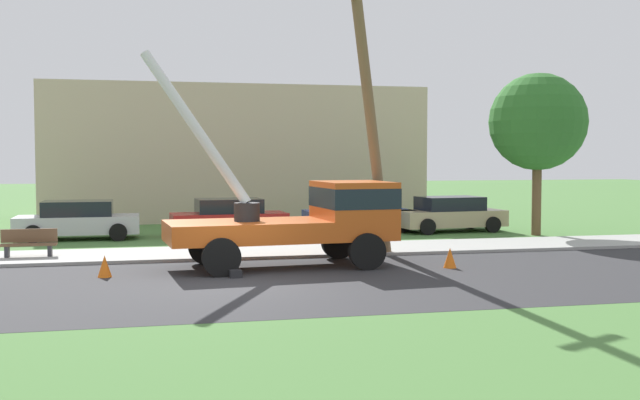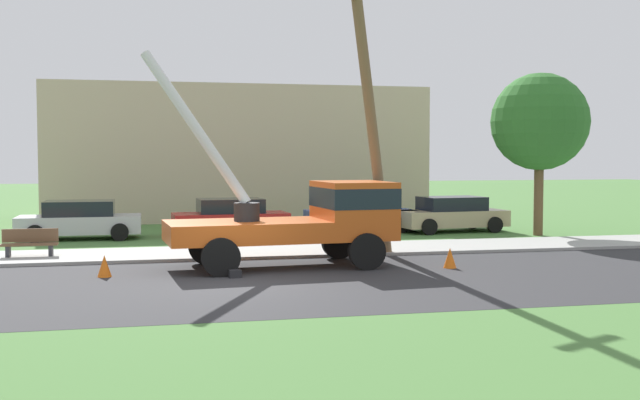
% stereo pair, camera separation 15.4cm
% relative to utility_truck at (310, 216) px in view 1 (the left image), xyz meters
% --- Properties ---
extents(ground_plane, '(120.00, 120.00, 0.00)m').
position_rel_utility_truck_xyz_m(ground_plane, '(-2.29, 9.33, -1.41)').
color(ground_plane, '#477538').
extents(road_asphalt, '(80.00, 8.38, 0.01)m').
position_rel_utility_truck_xyz_m(road_asphalt, '(-2.29, -2.67, -1.40)').
color(road_asphalt, '#2B2B2D').
rests_on(road_asphalt, ground).
extents(sidewalk_strip, '(80.00, 3.16, 0.10)m').
position_rel_utility_truck_xyz_m(sidewalk_strip, '(-2.29, 3.10, -1.36)').
color(sidewalk_strip, '#9E9E99').
rests_on(sidewalk_strip, ground).
extents(utility_truck, '(6.93, 3.24, 5.98)m').
position_rel_utility_truck_xyz_m(utility_truck, '(0.00, 0.00, 0.00)').
color(utility_truck, '#C65119').
rests_on(utility_truck, ground).
extents(leaning_utility_pole, '(2.31, 2.13, 8.83)m').
position_rel_utility_truck_xyz_m(leaning_utility_pole, '(2.06, 1.10, 3.13)').
color(leaning_utility_pole, brown).
rests_on(leaning_utility_pole, ground).
extents(traffic_cone_ahead, '(0.36, 0.36, 0.56)m').
position_rel_utility_truck_xyz_m(traffic_cone_ahead, '(3.66, -1.30, -1.13)').
color(traffic_cone_ahead, orange).
rests_on(traffic_cone_ahead, ground).
extents(traffic_cone_behind, '(0.36, 0.36, 0.56)m').
position_rel_utility_truck_xyz_m(traffic_cone_behind, '(-5.50, -0.83, -1.13)').
color(traffic_cone_behind, orange).
rests_on(traffic_cone_behind, ground).
extents(parked_sedan_silver, '(4.40, 2.03, 1.42)m').
position_rel_utility_truck_xyz_m(parked_sedan_silver, '(-6.85, 8.59, -0.70)').
color(parked_sedan_silver, '#B7B7BF').
rests_on(parked_sedan_silver, ground).
extents(parked_sedan_red, '(4.49, 2.17, 1.42)m').
position_rel_utility_truck_xyz_m(parked_sedan_red, '(-1.27, 8.77, -0.70)').
color(parked_sedan_red, '#B21E1E').
rests_on(parked_sedan_red, ground).
extents(parked_sedan_blue, '(4.41, 2.03, 1.42)m').
position_rel_utility_truck_xyz_m(parked_sedan_blue, '(4.04, 9.07, -0.70)').
color(parked_sedan_blue, '#263F99').
rests_on(parked_sedan_blue, ground).
extents(parked_sedan_tan, '(4.55, 2.29, 1.42)m').
position_rel_utility_truck_xyz_m(parked_sedan_tan, '(7.63, 8.23, -0.70)').
color(parked_sedan_tan, tan).
rests_on(parked_sedan_tan, ground).
extents(park_bench, '(1.60, 0.45, 0.90)m').
position_rel_utility_truck_xyz_m(park_bench, '(-7.84, 3.16, -0.95)').
color(park_bench, brown).
rests_on(park_bench, ground).
extents(roadside_tree_near, '(3.75, 3.75, 6.26)m').
position_rel_utility_truck_xyz_m(roadside_tree_near, '(10.36, 6.16, 2.96)').
color(roadside_tree_near, brown).
rests_on(roadside_tree_near, ground).
extents(lowrise_building_backdrop, '(18.00, 6.00, 6.40)m').
position_rel_utility_truck_xyz_m(lowrise_building_backdrop, '(-0.02, 17.35, 1.79)').
color(lowrise_building_backdrop, '#C6B293').
rests_on(lowrise_building_backdrop, ground).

